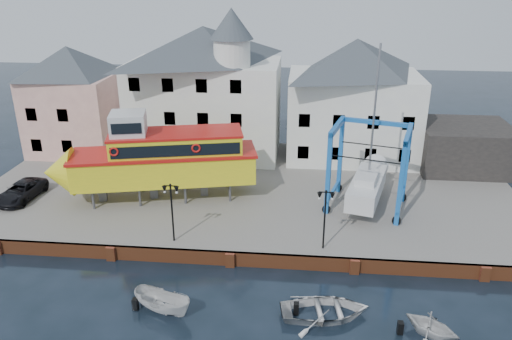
{
  "coord_description": "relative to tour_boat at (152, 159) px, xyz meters",
  "views": [
    {
      "loc": [
        4.39,
        -27.54,
        18.17
      ],
      "look_at": [
        1.0,
        7.0,
        4.0
      ],
      "focal_mm": 35.0,
      "sensor_mm": 36.0,
      "label": 1
    }
  ],
  "objects": [
    {
      "name": "lamp_post_right",
      "position": [
        13.21,
        -6.5,
        -0.17
      ],
      "size": [
        1.12,
        0.32,
        4.2
      ],
      "color": "black",
      "rests_on": "hardstanding"
    },
    {
      "name": "tour_boat",
      "position": [
        0.0,
        0.0,
        0.0
      ],
      "size": [
        16.71,
        7.42,
        7.08
      ],
      "rotation": [
        0.0,
        0.0,
        0.23
      ],
      "color": "#59595E",
      "rests_on": "hardstanding"
    },
    {
      "name": "quay_wall",
      "position": [
        7.21,
        -7.59,
        -3.84
      ],
      "size": [
        44.0,
        0.47,
        1.0
      ],
      "color": "brown",
      "rests_on": "ground"
    },
    {
      "name": "motorboat_c",
      "position": [
        18.75,
        -13.24,
        -4.34
      ],
      "size": [
        3.83,
        3.74,
        1.53
      ],
      "primitive_type": "imported",
      "rotation": [
        0.0,
        0.0,
        0.94
      ],
      "color": "silver",
      "rests_on": "ground"
    },
    {
      "name": "motorboat_b",
      "position": [
        13.21,
        -12.16,
        -4.34
      ],
      "size": [
        5.46,
        4.29,
        1.02
      ],
      "primitive_type": "imported",
      "rotation": [
        0.0,
        0.0,
        1.73
      ],
      "color": "silver",
      "rests_on": "ground"
    },
    {
      "name": "building_white_right",
      "position": [
        16.21,
        11.3,
        2.26
      ],
      "size": [
        12.0,
        8.0,
        11.2
      ],
      "color": "silver",
      "rests_on": "hardstanding"
    },
    {
      "name": "lamp_post_left",
      "position": [
        3.21,
        -6.5,
        -0.17
      ],
      "size": [
        1.12,
        0.32,
        4.2
      ],
      "color": "black",
      "rests_on": "hardstanding"
    },
    {
      "name": "van",
      "position": [
        -10.46,
        -1.3,
        -2.67
      ],
      "size": [
        2.6,
        4.99,
        1.34
      ],
      "primitive_type": "imported",
      "rotation": [
        0.0,
        0.0,
        -0.08
      ],
      "color": "black",
      "rests_on": "hardstanding"
    },
    {
      "name": "building_white_main",
      "position": [
        2.34,
        10.7,
        3.0
      ],
      "size": [
        14.0,
        8.3,
        14.0
      ],
      "color": "silver",
      "rests_on": "hardstanding"
    },
    {
      "name": "hardstanding",
      "position": [
        7.21,
        3.3,
        -3.84
      ],
      "size": [
        44.0,
        22.0,
        1.0
      ],
      "primitive_type": "cube",
      "color": "#615F5B",
      "rests_on": "ground"
    },
    {
      "name": "shed_dark",
      "position": [
        26.21,
        9.3,
        -1.34
      ],
      "size": [
        8.0,
        7.0,
        4.0
      ],
      "primitive_type": "cube",
      "color": "black",
      "rests_on": "hardstanding"
    },
    {
      "name": "travel_lift",
      "position": [
        16.8,
        0.69,
        -1.27
      ],
      "size": [
        6.71,
        8.42,
        12.32
      ],
      "rotation": [
        0.0,
        0.0,
        -0.26
      ],
      "color": "#1460A0",
      "rests_on": "hardstanding"
    },
    {
      "name": "ground",
      "position": [
        7.21,
        -7.7,
        -4.34
      ],
      "size": [
        140.0,
        140.0,
        0.0
      ],
      "primitive_type": "plane",
      "color": "black",
      "rests_on": "ground"
    },
    {
      "name": "building_pink",
      "position": [
        -10.79,
        10.3,
        1.81
      ],
      "size": [
        8.0,
        7.0,
        10.3
      ],
      "color": "tan",
      "rests_on": "hardstanding"
    },
    {
      "name": "motorboat_a",
      "position": [
        4.08,
        -12.65,
        -4.34
      ],
      "size": [
        3.99,
        2.66,
        1.44
      ],
      "primitive_type": "imported",
      "rotation": [
        0.0,
        0.0,
        1.2
      ],
      "color": "silver",
      "rests_on": "ground"
    }
  ]
}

